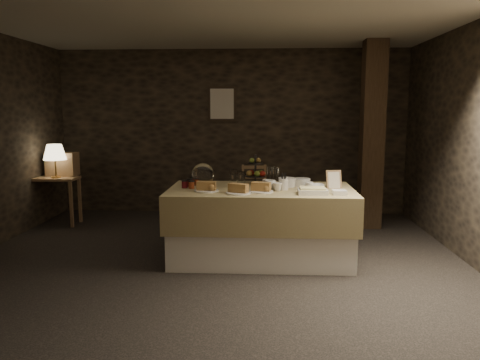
{
  "coord_description": "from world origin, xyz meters",
  "views": [
    {
      "loc": [
        0.53,
        -4.98,
        1.67
      ],
      "look_at": [
        0.25,
        0.2,
        0.88
      ],
      "focal_mm": 35.0,
      "sensor_mm": 36.0,
      "label": 1
    }
  ],
  "objects_px": {
    "table_lamp": "(55,153)",
    "wine_rack": "(62,164)",
    "buffet_table": "(261,219)",
    "chair": "(255,196)",
    "timber_column": "(372,136)",
    "fruit_stand": "(256,172)",
    "console_table": "(55,186)"
  },
  "relations": [
    {
      "from": "wine_rack",
      "to": "fruit_stand",
      "type": "bearing_deg",
      "value": -24.27
    },
    {
      "from": "timber_column",
      "to": "fruit_stand",
      "type": "bearing_deg",
      "value": -142.38
    },
    {
      "from": "buffet_table",
      "to": "table_lamp",
      "type": "bearing_deg",
      "value": 154.72
    },
    {
      "from": "console_table",
      "to": "timber_column",
      "type": "xyz_separation_m",
      "value": [
        4.52,
        0.11,
        0.73
      ]
    },
    {
      "from": "console_table",
      "to": "chair",
      "type": "height_order",
      "value": "chair"
    },
    {
      "from": "wine_rack",
      "to": "timber_column",
      "type": "relative_size",
      "value": 0.16
    },
    {
      "from": "wine_rack",
      "to": "chair",
      "type": "relative_size",
      "value": 0.64
    },
    {
      "from": "chair",
      "to": "table_lamp",
      "type": "bearing_deg",
      "value": -175.53
    },
    {
      "from": "console_table",
      "to": "table_lamp",
      "type": "distance_m",
      "value": 0.5
    },
    {
      "from": "console_table",
      "to": "table_lamp",
      "type": "relative_size",
      "value": 1.45
    },
    {
      "from": "table_lamp",
      "to": "chair",
      "type": "xyz_separation_m",
      "value": [
        2.83,
        0.43,
        -0.69
      ]
    },
    {
      "from": "buffet_table",
      "to": "chair",
      "type": "bearing_deg",
      "value": 93.45
    },
    {
      "from": "table_lamp",
      "to": "timber_column",
      "type": "relative_size",
      "value": 0.18
    },
    {
      "from": "table_lamp",
      "to": "wine_rack",
      "type": "distance_m",
      "value": 0.3
    },
    {
      "from": "buffet_table",
      "to": "chair",
      "type": "height_order",
      "value": "chair"
    },
    {
      "from": "console_table",
      "to": "fruit_stand",
      "type": "relative_size",
      "value": 2.02
    },
    {
      "from": "buffet_table",
      "to": "timber_column",
      "type": "height_order",
      "value": "timber_column"
    },
    {
      "from": "chair",
      "to": "timber_column",
      "type": "distance_m",
      "value": 1.9
    },
    {
      "from": "console_table",
      "to": "table_lamp",
      "type": "height_order",
      "value": "table_lamp"
    },
    {
      "from": "timber_column",
      "to": "fruit_stand",
      "type": "height_order",
      "value": "timber_column"
    },
    {
      "from": "buffet_table",
      "to": "wine_rack",
      "type": "bearing_deg",
      "value": 151.17
    },
    {
      "from": "buffet_table",
      "to": "wine_rack",
      "type": "relative_size",
      "value": 4.83
    },
    {
      "from": "buffet_table",
      "to": "console_table",
      "type": "height_order",
      "value": "buffet_table"
    },
    {
      "from": "wine_rack",
      "to": "chair",
      "type": "xyz_separation_m",
      "value": [
        2.83,
        0.2,
        -0.5
      ]
    },
    {
      "from": "chair",
      "to": "fruit_stand",
      "type": "height_order",
      "value": "fruit_stand"
    },
    {
      "from": "console_table",
      "to": "table_lamp",
      "type": "bearing_deg",
      "value": -45.0
    },
    {
      "from": "table_lamp",
      "to": "wine_rack",
      "type": "xyz_separation_m",
      "value": [
        0.0,
        0.23,
        -0.19
      ]
    },
    {
      "from": "chair",
      "to": "fruit_stand",
      "type": "xyz_separation_m",
      "value": [
        0.05,
        -1.5,
        0.57
      ]
    },
    {
      "from": "table_lamp",
      "to": "buffet_table",
      "type": "bearing_deg",
      "value": -25.28
    },
    {
      "from": "chair",
      "to": "wine_rack",
      "type": "bearing_deg",
      "value": 179.87
    },
    {
      "from": "buffet_table",
      "to": "timber_column",
      "type": "relative_size",
      "value": 0.78
    },
    {
      "from": "table_lamp",
      "to": "wine_rack",
      "type": "bearing_deg",
      "value": 90.0
    }
  ]
}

